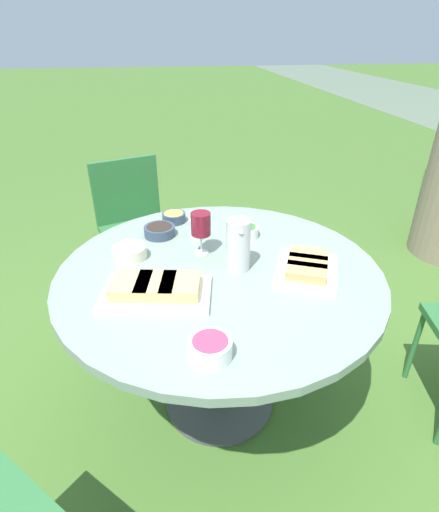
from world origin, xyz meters
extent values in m
plane|color=#446B2B|center=(0.00, 0.00, 0.00)|extent=(40.00, 40.00, 0.00)
cylinder|color=#4C4C51|center=(0.00, 0.00, 0.01)|extent=(0.53, 0.53, 0.02)
cylinder|color=#4C4C51|center=(0.00, 0.00, 0.37)|extent=(0.11, 0.11, 0.71)
cylinder|color=gray|center=(0.00, 0.00, 0.75)|extent=(1.30, 1.30, 0.03)
cube|color=#2D6B38|center=(-1.02, -0.37, 0.45)|extent=(0.55, 0.56, 0.04)
cube|color=#2D6B38|center=(-1.21, -0.44, 0.68)|extent=(0.18, 0.42, 0.42)
cylinder|color=#2D6B38|center=(-0.78, -0.49, 0.22)|extent=(0.03, 0.03, 0.43)
cylinder|color=#2D6B38|center=(-0.92, -0.13, 0.22)|extent=(0.03, 0.03, 0.43)
cylinder|color=#2D6B38|center=(-1.13, -0.62, 0.22)|extent=(0.03, 0.03, 0.43)
cylinder|color=#2D6B38|center=(-1.26, -0.25, 0.22)|extent=(0.03, 0.03, 0.43)
cylinder|color=#2D6B38|center=(0.52, -0.76, 0.22)|extent=(0.03, 0.03, 0.43)
cylinder|color=#2D6B38|center=(0.00, 1.00, 0.22)|extent=(0.03, 0.03, 0.43)
cylinder|color=silver|center=(0.01, 0.07, 0.87)|extent=(0.09, 0.09, 0.21)
cone|color=silver|center=(0.05, 0.07, 0.96)|extent=(0.02, 0.02, 0.03)
cylinder|color=silver|center=(-0.14, -0.06, 0.77)|extent=(0.06, 0.06, 0.01)
cylinder|color=silver|center=(-0.14, -0.06, 0.81)|extent=(0.01, 0.01, 0.09)
cylinder|color=maroon|center=(-0.14, -0.06, 0.90)|extent=(0.08, 0.08, 0.10)
cube|color=white|center=(0.15, -0.25, 0.77)|extent=(0.30, 0.43, 0.02)
cube|color=tan|center=(0.16, -0.17, 0.81)|extent=(0.17, 0.16, 0.04)
cube|color=tan|center=(0.15, -0.25, 0.81)|extent=(0.17, 0.16, 0.04)
cube|color=tan|center=(0.13, -0.34, 0.81)|extent=(0.17, 0.16, 0.04)
cube|color=white|center=(0.08, 0.34, 0.77)|extent=(0.36, 0.33, 0.02)
cube|color=tan|center=(0.02, 0.36, 0.80)|extent=(0.15, 0.18, 0.04)
cube|color=tan|center=(0.08, 0.34, 0.80)|extent=(0.15, 0.18, 0.04)
cube|color=tan|center=(0.14, 0.31, 0.80)|extent=(0.15, 0.18, 0.04)
cylinder|color=#334256|center=(-0.48, -0.16, 0.79)|extent=(0.12, 0.12, 0.05)
cylinder|color=#E0C147|center=(-0.48, -0.16, 0.80)|extent=(0.10, 0.10, 0.02)
cylinder|color=white|center=(-0.27, 0.16, 0.79)|extent=(0.13, 0.13, 0.05)
cylinder|color=#387533|center=(-0.27, 0.16, 0.80)|extent=(0.11, 0.11, 0.02)
cylinder|color=#334256|center=(-0.34, -0.23, 0.79)|extent=(0.14, 0.14, 0.05)
cylinder|color=#2D231E|center=(-0.34, -0.23, 0.80)|extent=(0.12, 0.12, 0.02)
cylinder|color=white|center=(0.48, -0.10, 0.79)|extent=(0.13, 0.13, 0.06)
cylinder|color=#D6385B|center=(0.48, -0.10, 0.81)|extent=(0.11, 0.11, 0.03)
cylinder|color=beige|center=(-0.15, -0.36, 0.79)|extent=(0.14, 0.14, 0.05)
cylinder|color=silver|center=(-0.15, -0.36, 0.81)|extent=(0.12, 0.12, 0.02)
cylinder|color=silver|center=(-0.28, -0.06, 0.81)|extent=(0.07, 0.07, 0.09)
camera|label=1|loc=(1.35, -0.21, 1.61)|focal=28.00mm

